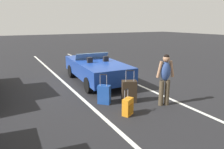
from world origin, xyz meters
The scene contains 8 objects.
ground_plane centered at (0.00, 0.00, 0.00)m, with size 80.00×80.00×0.00m, color black.
lot_line_near centered at (0.00, -1.36, 0.00)m, with size 18.00×0.12×0.01m, color silver.
lot_line_mid centered at (0.00, 1.34, 0.00)m, with size 18.00×0.12×0.01m, color silver.
convertible_car centered at (0.21, -0.01, 0.59)m, with size 4.22×1.99×1.24m.
suitcase_large_black centered at (-2.77, 0.06, 0.37)m, with size 0.44×0.55×1.11m.
suitcase_medium_bright centered at (-2.49, 0.85, 0.31)m, with size 0.45×0.45×1.01m.
suitcase_small_carryon centered at (-3.59, 0.64, 0.25)m, with size 0.34×0.39×0.77m.
traveler_person centered at (-3.51, -0.78, 0.93)m, with size 0.30×0.60×1.65m.
Camera 1 is at (-8.19, 3.65, 2.58)m, focal length 33.02 mm.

